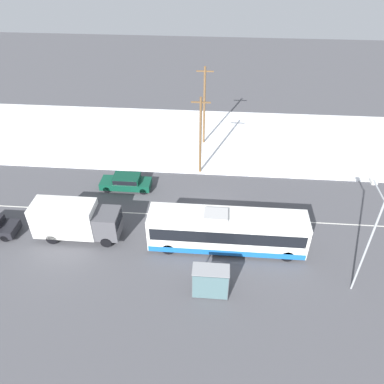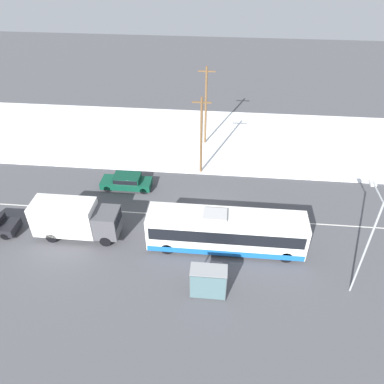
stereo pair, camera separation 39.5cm
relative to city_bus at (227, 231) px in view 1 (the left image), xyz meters
The scene contains 11 objects.
ground_plane 4.13m from the city_bus, 113.09° to the left, with size 120.00×120.00×0.00m, color #4C4C51.
snow_lot 17.77m from the city_bus, 94.81° to the left, with size 80.00×15.04×0.12m.
lane_marking_center 4.12m from the city_bus, 113.09° to the left, with size 60.00×0.12×0.00m.
city_bus is the anchor object (origin of this frame).
box_truck 12.10m from the city_bus, behind, with size 6.87×2.30×3.20m.
sedan_car 11.98m from the city_bus, 143.48° to the left, with size 4.79×1.80×1.42m.
pedestrian_at_stop 3.91m from the city_bus, 98.15° to the right, with size 0.62×0.28×1.72m.
bus_shelter 5.04m from the city_bus, 102.04° to the right, with size 2.49×1.20×2.40m.
streetlamp 9.97m from the city_bus, 18.65° to the right, with size 0.36×2.53×7.97m.
utility_pole_roadside 11.15m from the city_bus, 104.72° to the left, with size 1.80×0.24×8.10m.
utility_pole_snowlot 17.09m from the city_bus, 99.34° to the left, with size 1.80×0.24×8.87m.
Camera 1 is at (0.56, -24.98, 21.30)m, focal length 35.00 mm.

